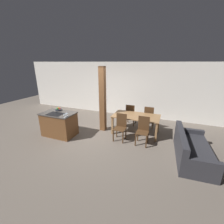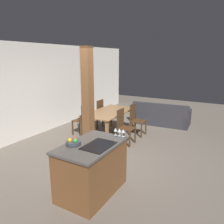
{
  "view_description": "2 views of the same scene",
  "coord_description": "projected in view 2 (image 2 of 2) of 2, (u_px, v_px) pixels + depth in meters",
  "views": [
    {
      "loc": [
        2.5,
        -4.62,
        2.69
      ],
      "look_at": [
        0.6,
        0.2,
        0.95
      ],
      "focal_mm": 24.0,
      "sensor_mm": 36.0,
      "label": 1
    },
    {
      "loc": [
        -4.05,
        -2.46,
        2.29
      ],
      "look_at": [
        0.6,
        0.2,
        0.95
      ],
      "focal_mm": 35.0,
      "sensor_mm": 36.0,
      "label": 2
    }
  ],
  "objects": [
    {
      "name": "wine_glass_far",
      "position": [
        115.0,
        130.0,
        3.98
      ],
      "size": [
        0.06,
        0.06,
        0.14
      ],
      "color": "silver",
      "rests_on": "kitchen_island"
    },
    {
      "name": "dining_table",
      "position": [
        109.0,
        114.0,
        6.52
      ],
      "size": [
        1.77,
        0.95,
        0.73
      ],
      "color": "olive",
      "rests_on": "ground_plane"
    },
    {
      "name": "fruit_bowl",
      "position": [
        73.0,
        142.0,
        3.58
      ],
      "size": [
        0.25,
        0.25,
        0.12
      ],
      "color": "#383D47",
      "rests_on": "kitchen_island"
    },
    {
      "name": "ground_plane",
      "position": [
        107.0,
        157.0,
        5.16
      ],
      "size": [
        16.0,
        16.0,
        0.0
      ],
      "primitive_type": "plane",
      "color": "#665B51"
    },
    {
      "name": "dining_chair_far_left",
      "position": [
        83.0,
        119.0,
        6.56
      ],
      "size": [
        0.4,
        0.4,
        0.95
      ],
      "rotation": [
        0.0,
        0.0,
        3.14
      ],
      "color": "#472D19",
      "rests_on": "ground_plane"
    },
    {
      "name": "dining_chair_near_right",
      "position": [
        136.0,
        119.0,
        6.56
      ],
      "size": [
        0.4,
        0.4,
        0.95
      ],
      "color": "#472D19",
      "rests_on": "ground_plane"
    },
    {
      "name": "dining_chair_far_right",
      "position": [
        97.0,
        113.0,
        7.23
      ],
      "size": [
        0.4,
        0.4,
        0.95
      ],
      "rotation": [
        0.0,
        0.0,
        3.14
      ],
      "color": "#472D19",
      "rests_on": "ground_plane"
    },
    {
      "name": "wine_glass_middle",
      "position": [
        119.0,
        131.0,
        3.94
      ],
      "size": [
        0.06,
        0.06,
        0.14
      ],
      "color": "silver",
      "rests_on": "kitchen_island"
    },
    {
      "name": "dining_chair_near_left",
      "position": [
        124.0,
        126.0,
        5.89
      ],
      "size": [
        0.4,
        0.4,
        0.95
      ],
      "color": "#472D19",
      "rests_on": "ground_plane"
    },
    {
      "name": "timber_post",
      "position": [
        88.0,
        102.0,
        5.17
      ],
      "size": [
        0.22,
        0.22,
        2.55
      ],
      "color": "brown",
      "rests_on": "ground_plane"
    },
    {
      "name": "couch",
      "position": [
        161.0,
        117.0,
        7.7
      ],
      "size": [
        1.0,
        1.95,
        0.78
      ],
      "rotation": [
        0.0,
        0.0,
        1.63
      ],
      "color": "#2D2D33",
      "rests_on": "ground_plane"
    },
    {
      "name": "wine_glass_near",
      "position": [
        123.0,
        131.0,
        3.9
      ],
      "size": [
        0.06,
        0.06,
        0.14
      ],
      "color": "silver",
      "rests_on": "kitchen_island"
    },
    {
      "name": "wall_back",
      "position": [
        24.0,
        92.0,
        6.14
      ],
      "size": [
        11.2,
        0.08,
        2.7
      ],
      "color": "silver",
      "rests_on": "ground_plane"
    },
    {
      "name": "kitchen_island",
      "position": [
        92.0,
        168.0,
        3.73
      ],
      "size": [
        1.24,
        0.78,
        0.91
      ],
      "color": "brown",
      "rests_on": "ground_plane"
    }
  ]
}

